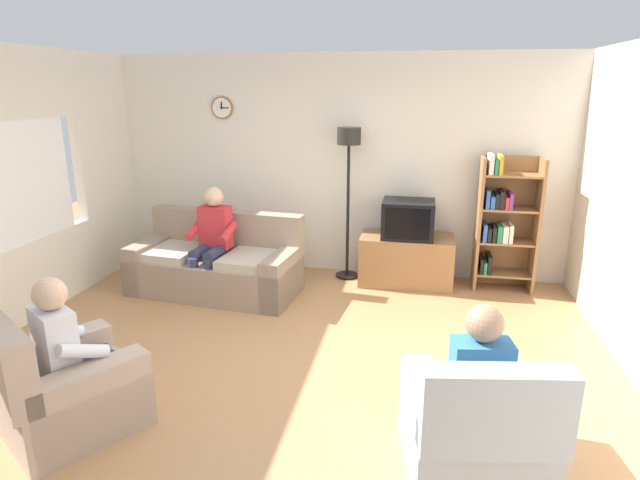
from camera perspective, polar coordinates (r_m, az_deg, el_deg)
ground_plane at (r=4.64m, az=-3.55°, el=-13.68°), size 12.00×12.00×0.00m
back_wall_assembly at (r=6.70m, az=1.94°, el=7.99°), size 6.20×0.17×2.70m
couch at (r=6.24m, az=-11.09°, el=-2.74°), size 1.98×1.08×0.90m
tv_stand at (r=6.46m, az=9.26°, el=-2.15°), size 1.10×0.56×0.59m
tv at (r=6.30m, az=9.46°, el=2.24°), size 0.60×0.49×0.44m
bookshelf at (r=6.46m, az=19.08°, el=1.93°), size 0.68×0.36×1.59m
floor_lamp at (r=6.35m, az=3.10°, el=8.43°), size 0.28×0.28×1.85m
armchair_near_window at (r=4.19m, az=-25.87°, el=-14.44°), size 1.15×1.18×0.90m
armchair_near_bookshelf at (r=3.55m, az=16.30°, el=-19.20°), size 0.93×1.00×0.90m
person_on_couch at (r=6.03m, az=-11.61°, el=0.39°), size 0.54×0.57×1.24m
person_in_left_armchair at (r=4.07m, az=-25.23°, el=-10.25°), size 0.61×0.64×1.12m
person_in_right_armchair at (r=3.46m, az=16.35°, el=-14.08°), size 0.56×0.58×1.12m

